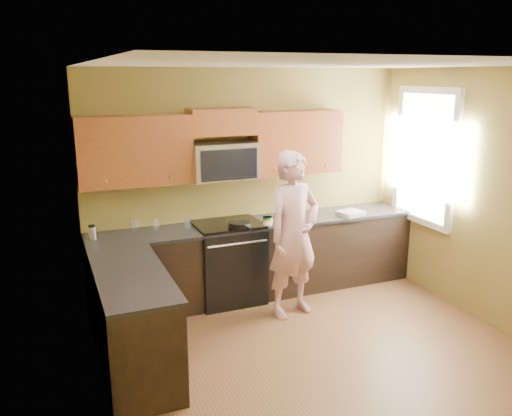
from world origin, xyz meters
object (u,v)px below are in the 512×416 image
stove (228,262)px  microwave (224,179)px  travel_mug (93,240)px  woman (294,235)px  butter_tub (268,223)px  frying_pan (239,226)px

stove → microwave: microwave is taller
travel_mug → woman: bearing=-17.8°
butter_tub → travel_mug: (-1.98, 0.10, -0.00)m
stove → travel_mug: bearing=178.4°
microwave → butter_tub: 0.74m
frying_pan → butter_tub: frying_pan is taller
microwave → woman: bearing=-53.5°
stove → frying_pan: frying_pan is taller
stove → woman: 0.94m
microwave → frying_pan: microwave is taller
microwave → butter_tub: size_ratio=5.95×
woman → travel_mug: (-2.05, 0.66, -0.00)m
microwave → travel_mug: microwave is taller
butter_tub → travel_mug: 1.98m
microwave → frying_pan: bearing=-75.8°
woman → frying_pan: size_ratio=4.20×
stove → travel_mug: size_ratio=5.90×
woman → frying_pan: woman is taller
stove → microwave: (0.00, 0.12, 0.97)m
butter_tub → travel_mug: size_ratio=0.79×
microwave → travel_mug: 1.59m
stove → woman: (0.55, -0.62, 0.45)m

